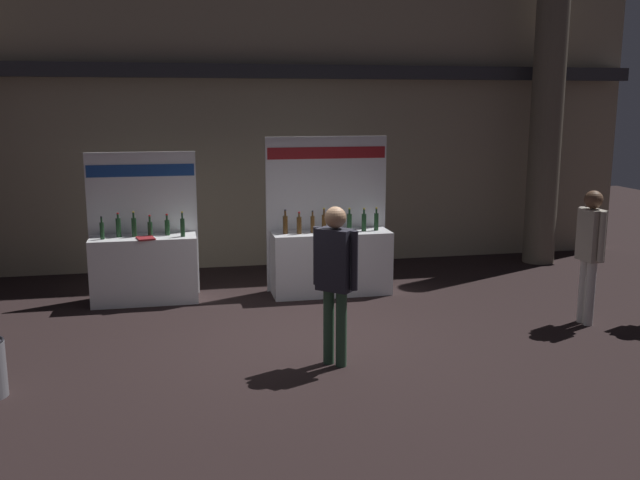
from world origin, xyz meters
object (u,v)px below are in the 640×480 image
at_px(visitor_1, 590,246).
at_px(visitor_2, 335,271).
at_px(exhibitor_booth_1, 330,255).
at_px(exhibitor_booth_0, 144,263).

relative_size(visitor_1, visitor_2, 0.99).
xyz_separation_m(visitor_1, visitor_2, (-3.65, -0.78, 0.02)).
bearing_deg(exhibitor_booth_1, exhibitor_booth_0, 177.55).
relative_size(exhibitor_booth_1, visitor_1, 1.34).
height_order(exhibitor_booth_0, exhibitor_booth_1, exhibitor_booth_1).
xyz_separation_m(exhibitor_booth_0, visitor_2, (2.20, -3.13, 0.51)).
distance_m(exhibitor_booth_0, visitor_1, 6.33).
height_order(exhibitor_booth_0, visitor_1, exhibitor_booth_0).
bearing_deg(visitor_2, exhibitor_booth_1, -58.36).
distance_m(exhibitor_booth_1, visitor_2, 3.11).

